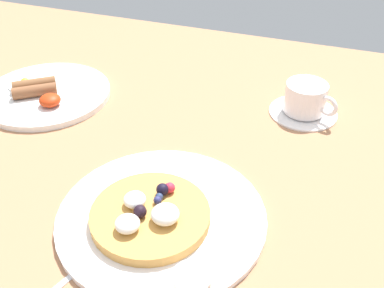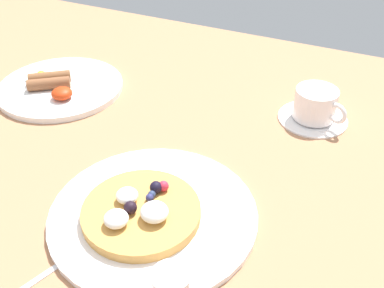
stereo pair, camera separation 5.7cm
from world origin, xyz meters
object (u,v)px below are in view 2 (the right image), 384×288
Objects in this scene: syrup_ramekin at (171,282)px; breakfast_plate at (61,87)px; coffee_saucer at (313,118)px; coffee_cup at (316,103)px; pancake_plate at (153,214)px.

syrup_ramekin is 0.18× the size of breakfast_plate.
coffee_saucer is at bearing 12.35° from breakfast_plate.
breakfast_plate reaches higher than coffee_saucer.
syrup_ramekin reaches higher than breakfast_plate.
coffee_cup is at bearing -27.79° from coffee_saucer.
coffee_saucer is 3.26cm from coffee_cup.
pancake_plate is 2.94× the size of coffee_cup.
syrup_ramekin is (8.25, -10.52, 2.02)cm from pancake_plate.
breakfast_plate is at bearing -167.77° from coffee_cup.
breakfast_plate is at bearing 141.48° from syrup_ramekin.
breakfast_plate is 2.52× the size of coffee_cup.
pancake_plate is 37.92cm from coffee_saucer.
pancake_plate is 2.31× the size of coffee_saucer.
breakfast_plate reaches higher than pancake_plate.
coffee_saucer is at bearing 81.62° from syrup_ramekin.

